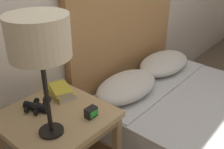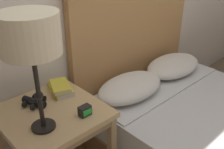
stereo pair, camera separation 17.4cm
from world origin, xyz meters
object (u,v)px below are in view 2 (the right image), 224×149
(alarm_clock, at_px, (85,111))
(book_stacked_on_top, at_px, (60,86))
(table_lamp, at_px, (30,36))
(book_on_nightstand, at_px, (60,89))
(binoculars_pair, at_px, (34,102))
(bed, at_px, (210,130))
(nightstand, at_px, (52,123))

(alarm_clock, bearing_deg, book_stacked_on_top, 83.31)
(alarm_clock, bearing_deg, table_lamp, 163.93)
(book_on_nightstand, xyz_separation_m, binoculars_pair, (-0.20, -0.02, 0.00))
(bed, bearing_deg, nightstand, 151.26)
(nightstand, xyz_separation_m, book_on_nightstand, (0.16, 0.14, 0.11))
(binoculars_pair, bearing_deg, book_stacked_on_top, 4.76)
(nightstand, distance_m, binoculars_pair, 0.17)
(book_stacked_on_top, bearing_deg, table_lamp, -137.64)
(bed, relative_size, book_on_nightstand, 8.17)
(bed, xyz_separation_m, table_lamp, (-1.11, 0.44, 0.89))
(nightstand, bearing_deg, bed, -28.74)
(nightstand, xyz_separation_m, bed, (1.00, -0.55, -0.29))
(nightstand, xyz_separation_m, binoculars_pair, (-0.04, 0.12, 0.11))
(book_stacked_on_top, bearing_deg, alarm_clock, -96.69)
(bed, xyz_separation_m, book_on_nightstand, (-0.84, 0.69, 0.40))
(nightstand, relative_size, book_stacked_on_top, 3.15)
(book_stacked_on_top, bearing_deg, nightstand, -139.16)
(book_on_nightstand, distance_m, book_stacked_on_top, 0.03)
(table_lamp, xyz_separation_m, book_stacked_on_top, (0.27, 0.24, -0.47))
(nightstand, xyz_separation_m, table_lamp, (-0.11, -0.11, 0.60))
(nightstand, bearing_deg, binoculars_pair, 108.34)
(nightstand, height_order, book_on_nightstand, book_on_nightstand)
(table_lamp, height_order, book_stacked_on_top, table_lamp)
(bed, height_order, table_lamp, bed)
(bed, relative_size, table_lamp, 2.99)
(binoculars_pair, bearing_deg, table_lamp, -107.00)
(book_stacked_on_top, height_order, alarm_clock, book_stacked_on_top)
(bed, xyz_separation_m, binoculars_pair, (-1.04, 0.67, 0.40))
(binoculars_pair, relative_size, alarm_clock, 2.35)
(bed, relative_size, binoculars_pair, 11.33)
(table_lamp, xyz_separation_m, alarm_clock, (0.23, -0.07, -0.48))
(alarm_clock, bearing_deg, book_on_nightstand, 82.63)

